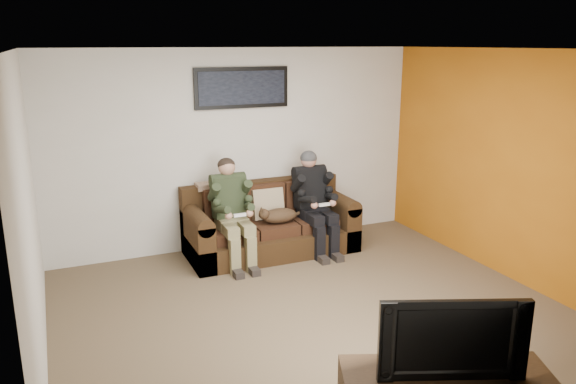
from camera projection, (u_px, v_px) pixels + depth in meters
name	position (u px, v px, depth m)	size (l,w,h in m)	color
floor	(313.00, 312.00, 5.71)	(5.00, 5.00, 0.00)	brown
ceiling	(316.00, 49.00, 5.04)	(5.00, 5.00, 0.00)	silver
wall_back	(239.00, 149.00, 7.37)	(5.00, 5.00, 0.00)	beige
wall_front	(478.00, 276.00, 3.38)	(5.00, 5.00, 0.00)	beige
wall_left	(29.00, 221.00, 4.41)	(4.50, 4.50, 0.00)	beige
wall_right	(513.00, 167.00, 6.33)	(4.50, 4.50, 0.00)	beige
accent_wall_right	(513.00, 167.00, 6.33)	(4.50, 4.50, 0.00)	#A95B10
sofa	(269.00, 226.00, 7.34)	(2.17, 0.94, 0.89)	#311F0E
throw_pillow	(268.00, 204.00, 7.30)	(0.41, 0.12, 0.39)	tan
throw_blanket	(213.00, 185.00, 7.18)	(0.44, 0.22, 0.08)	tan
person_left	(232.00, 206.00, 6.86)	(0.51, 0.87, 1.29)	#857B53
person_right	(314.00, 196.00, 7.29)	(0.51, 0.86, 1.30)	black
cat	(278.00, 215.00, 7.12)	(0.66, 0.26, 0.24)	#4F351F
framed_poster	(242.00, 88.00, 7.15)	(1.25, 0.05, 0.52)	black
television	(449.00, 333.00, 3.82)	(1.01, 0.13, 0.58)	black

